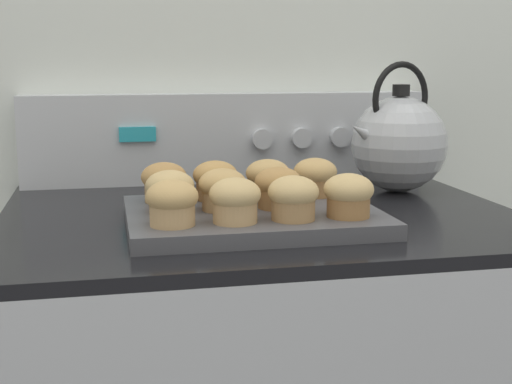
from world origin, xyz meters
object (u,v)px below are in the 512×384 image
(muffin_r1_c0, at_px, (170,191))
(muffin_r2_c1, at_px, (215,180))
(muffin_r0_c0, at_px, (172,202))
(muffin_r1_c2, at_px, (278,187))
(muffin_r2_c3, at_px, (315,177))
(muffin_r0_c1, at_px, (235,200))
(muffin_r0_c3, at_px, (349,195))
(muffin_r2_c0, at_px, (164,182))
(muffin_r2_c2, at_px, (268,178))
(muffin_r0_c2, at_px, (293,197))
(muffin_r1_c1, at_px, (223,189))
(tea_kettle, at_px, (399,142))
(muffin_pan, at_px, (252,217))

(muffin_r1_c0, bearing_deg, muffin_r2_c1, 45.87)
(muffin_r0_c0, height_order, muffin_r1_c2, same)
(muffin_r2_c3, bearing_deg, muffin_r0_c1, -135.00)
(muffin_r0_c3, bearing_deg, muffin_r0_c0, -179.63)
(muffin_r2_c0, xyz_separation_m, muffin_r2_c2, (0.16, -0.00, 0.00))
(muffin_r2_c2, bearing_deg, muffin_r0_c2, -90.38)
(muffin_r1_c1, relative_size, tea_kettle, 0.30)
(muffin_r0_c1, height_order, tea_kettle, tea_kettle)
(muffin_r0_c2, xyz_separation_m, muffin_r0_c3, (0.08, 0.00, 0.00))
(muffin_r1_c1, bearing_deg, muffin_r1_c2, -0.84)
(muffin_r0_c3, relative_size, tea_kettle, 0.30)
(muffin_pan, xyz_separation_m, muffin_r0_c2, (0.04, -0.08, 0.04))
(muffin_r0_c1, bearing_deg, muffin_r2_c0, 116.72)
(muffin_r1_c2, bearing_deg, muffin_r1_c0, 179.47)
(muffin_pan, distance_m, muffin_r0_c2, 0.10)
(muffin_r1_c1, bearing_deg, muffin_r0_c3, -25.92)
(muffin_r0_c1, bearing_deg, muffin_r0_c0, 179.71)
(muffin_r0_c3, distance_m, tea_kettle, 0.33)
(muffin_r0_c0, distance_m, muffin_r2_c2, 0.22)
(muffin_r0_c1, distance_m, muffin_r1_c0, 0.11)
(muffin_r0_c2, bearing_deg, muffin_r2_c1, 117.01)
(muffin_r0_c0, relative_size, tea_kettle, 0.30)
(muffin_r0_c3, relative_size, muffin_r2_c3, 1.00)
(muffin_r2_c1, bearing_deg, muffin_r0_c0, -116.96)
(muffin_r2_c3, bearing_deg, muffin_r0_c3, -89.48)
(muffin_r2_c2, bearing_deg, muffin_pan, -117.39)
(muffin_r0_c3, distance_m, muffin_r2_c0, 0.28)
(muffin_r0_c3, xyz_separation_m, muffin_r2_c2, (-0.08, 0.15, 0.00))
(muffin_r2_c1, xyz_separation_m, muffin_r2_c2, (0.08, -0.00, 0.00))
(muffin_pan, relative_size, muffin_r1_c0, 5.21)
(muffin_r0_c1, xyz_separation_m, muffin_r0_c2, (0.08, 0.00, 0.00))
(muffin_pan, distance_m, muffin_r0_c0, 0.15)
(muffin_r2_c2, distance_m, muffin_r2_c3, 0.07)
(muffin_r1_c2, distance_m, muffin_r2_c3, 0.11)
(muffin_r2_c0, bearing_deg, muffin_r1_c2, -26.78)
(muffin_r0_c1, xyz_separation_m, muffin_r0_c3, (0.15, 0.00, 0.00))
(muffin_r2_c2, height_order, muffin_r2_c3, same)
(muffin_r0_c0, distance_m, muffin_r1_c1, 0.11)
(muffin_r0_c2, bearing_deg, muffin_r1_c1, 135.88)
(muffin_r0_c2, distance_m, muffin_r1_c2, 0.08)
(muffin_r0_c1, relative_size, tea_kettle, 0.30)
(muffin_r2_c1, bearing_deg, muffin_r2_c3, -1.04)
(muffin_r0_c0, bearing_deg, muffin_r2_c3, 33.13)
(muffin_r0_c0, xyz_separation_m, muffin_r0_c3, (0.24, 0.00, 0.00))
(muffin_pan, xyz_separation_m, muffin_r0_c1, (-0.04, -0.08, 0.04))
(muffin_r0_c0, xyz_separation_m, muffin_r1_c2, (0.16, 0.08, 0.00))
(muffin_r1_c1, xyz_separation_m, muffin_r2_c3, (0.16, 0.07, 0.00))
(muffin_r0_c2, bearing_deg, muffin_r0_c3, 1.38)
(muffin_r1_c0, bearing_deg, muffin_r1_c2, -0.53)
(muffin_pan, bearing_deg, muffin_r2_c3, 33.67)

